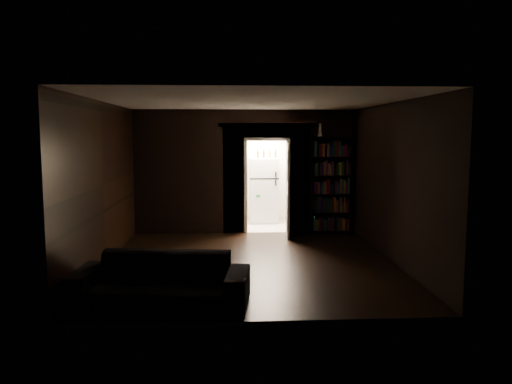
# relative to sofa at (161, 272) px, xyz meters

# --- Properties ---
(ground) EXTENTS (5.50, 5.50, 0.00)m
(ground) POSITION_rel_sofa_xyz_m (1.28, 2.10, -0.44)
(ground) COLOR black
(ground) RESTS_ON ground
(room_walls) EXTENTS (5.02, 5.61, 2.84)m
(room_walls) POSITION_rel_sofa_xyz_m (1.27, 3.17, 1.24)
(room_walls) COLOR black
(room_walls) RESTS_ON ground
(kitchen_alcove) EXTENTS (2.20, 1.80, 2.60)m
(kitchen_alcove) POSITION_rel_sofa_xyz_m (1.78, 5.97, 0.77)
(kitchen_alcove) COLOR #BDB3A4
(kitchen_alcove) RESTS_ON ground
(sofa) EXTENTS (2.40, 1.26, 0.88)m
(sofa) POSITION_rel_sofa_xyz_m (0.00, 0.00, 0.00)
(sofa) COLOR black
(sofa) RESTS_ON ground
(bookshelf) EXTENTS (0.94, 0.46, 2.20)m
(bookshelf) POSITION_rel_sofa_xyz_m (3.20, 4.69, 0.66)
(bookshelf) COLOR black
(bookshelf) RESTS_ON ground
(refrigerator) EXTENTS (0.91, 0.87, 1.65)m
(refrigerator) POSITION_rel_sofa_xyz_m (1.79, 6.21, 0.38)
(refrigerator) COLOR silver
(refrigerator) RESTS_ON ground
(door) EXTENTS (0.12, 0.85, 2.05)m
(door) POSITION_rel_sofa_xyz_m (2.21, 4.41, 0.58)
(door) COLOR silver
(door) RESTS_ON ground
(figurine) EXTENTS (0.11, 0.11, 0.29)m
(figurine) POSITION_rel_sofa_xyz_m (2.95, 4.69, 1.90)
(figurine) COLOR silver
(figurine) RESTS_ON bookshelf
(bottles) EXTENTS (0.63, 0.17, 0.25)m
(bottles) POSITION_rel_sofa_xyz_m (1.87, 6.10, 1.34)
(bottles) COLOR black
(bottles) RESTS_ON refrigerator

